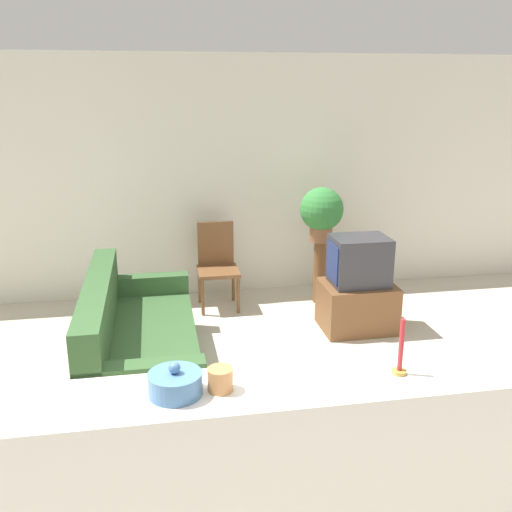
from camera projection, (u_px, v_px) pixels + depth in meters
ground_plane at (236, 479)px, 3.56m from camera, size 14.00×14.00×0.00m
wall_back at (191, 179)px, 6.40m from camera, size 9.00×0.06×2.70m
couch at (136, 345)px, 4.74m from camera, size 0.88×2.02×0.85m
tv_stand at (357, 306)px, 5.70m from camera, size 0.71×0.56×0.48m
television at (359, 261)px, 5.56m from camera, size 0.55×0.43×0.48m
wooden_chair at (217, 262)px, 6.24m from camera, size 0.44×0.44×0.93m
plant_stand at (320, 272)px, 6.37m from camera, size 0.14×0.14×0.71m
potted_plant at (322, 211)px, 6.18m from camera, size 0.47×0.47×0.60m
foreground_counter at (255, 480)px, 2.78m from camera, size 2.84×0.44×1.02m
decorative_bowl at (175, 383)px, 2.55m from camera, size 0.24×0.24×0.16m
candle_jar at (220, 379)px, 2.59m from camera, size 0.12×0.12×0.11m
candlestick at (400, 356)px, 2.72m from camera, size 0.07×0.07×0.28m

